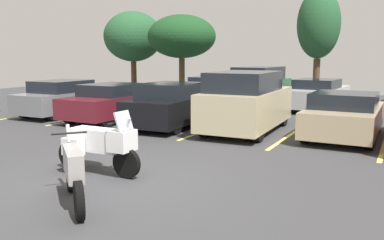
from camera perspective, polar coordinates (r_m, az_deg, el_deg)
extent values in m
cube|color=#38383A|center=(8.54, -11.59, -8.52)|extent=(44.00, 44.00, 0.10)
cylinder|color=black|center=(8.49, -9.13, -5.99)|extent=(0.63, 0.12, 0.63)
cylinder|color=black|center=(9.48, -16.55, -4.67)|extent=(0.63, 0.12, 0.63)
cube|color=white|center=(8.87, -13.15, -2.69)|extent=(1.15, 0.42, 0.48)
cylinder|color=#B2B2B7|center=(8.47, -9.85, -3.23)|extent=(0.50, 0.07, 1.10)
cylinder|color=black|center=(8.44, -10.35, -0.31)|extent=(0.04, 0.62, 0.04)
cube|color=white|center=(8.45, -9.75, -2.84)|extent=(0.44, 0.50, 0.43)
cube|color=#B2C1CC|center=(8.34, -9.55, -0.12)|extent=(0.16, 0.44, 0.39)
cube|color=white|center=(9.38, -13.31, -2.80)|extent=(0.44, 0.24, 0.36)
cube|color=white|center=(8.88, -16.27, -3.58)|extent=(0.44, 0.24, 0.36)
cylinder|color=black|center=(7.95, -16.63, -7.35)|extent=(0.54, 0.49, 0.61)
cylinder|color=black|center=(6.57, -15.51, -10.80)|extent=(0.54, 0.49, 0.61)
cube|color=gray|center=(7.14, -16.27, -5.77)|extent=(0.99, 0.90, 0.46)
cylinder|color=#B2B2B7|center=(7.73, -16.69, -4.74)|extent=(0.42, 0.38, 1.09)
cylinder|color=black|center=(7.57, -16.78, -1.77)|extent=(0.43, 0.49, 0.04)
cube|color=#EAE066|center=(19.20, -19.56, 1.05)|extent=(0.12, 5.19, 0.01)
cube|color=#EAE066|center=(17.31, -13.43, 0.50)|extent=(0.12, 5.19, 0.01)
cube|color=#EAE066|center=(15.66, -5.92, -0.17)|extent=(0.12, 5.19, 0.01)
cube|color=#EAE066|center=(14.35, 3.15, -0.99)|extent=(0.12, 5.19, 0.01)
cube|color=#EAE066|center=(13.46, 13.73, -1.90)|extent=(0.12, 5.19, 0.01)
cube|color=slate|center=(18.08, -17.18, 2.61)|extent=(1.88, 4.40, 0.78)
cube|color=black|center=(17.87, -17.75, 4.53)|extent=(1.70, 2.25, 0.48)
cylinder|color=black|center=(19.72, -15.77, 2.37)|extent=(0.23, 0.65, 0.65)
cylinder|color=black|center=(18.70, -12.27, 2.16)|extent=(0.23, 0.65, 0.65)
cylinder|color=black|center=(17.66, -22.30, 1.30)|extent=(0.23, 0.65, 0.65)
cylinder|color=black|center=(16.53, -18.77, 1.00)|extent=(0.23, 0.65, 0.65)
cube|color=maroon|center=(16.19, -10.74, 2.15)|extent=(1.98, 4.47, 0.74)
cube|color=black|center=(16.03, -11.10, 4.19)|extent=(1.81, 2.14, 0.44)
cylinder|color=black|center=(17.91, -9.76, 2.05)|extent=(0.23, 0.72, 0.72)
cylinder|color=black|center=(16.93, -5.27, 1.74)|extent=(0.23, 0.72, 0.72)
cylinder|color=black|center=(15.66, -16.60, 0.81)|extent=(0.23, 0.72, 0.72)
cylinder|color=black|center=(14.53, -11.88, 0.38)|extent=(0.23, 0.72, 0.72)
cube|color=black|center=(14.62, -2.47, 1.65)|extent=(2.12, 4.61, 0.84)
cube|color=black|center=(14.26, -3.08, 4.17)|extent=(1.83, 2.23, 0.50)
cylinder|color=black|center=(16.37, -2.53, 1.33)|extent=(0.26, 0.62, 0.61)
cylinder|color=black|center=(15.72, 2.65, 1.01)|extent=(0.26, 0.62, 0.61)
cylinder|color=black|center=(13.74, -8.31, -0.24)|extent=(0.26, 0.62, 0.61)
cylinder|color=black|center=(12.96, -2.37, -0.71)|extent=(0.26, 0.62, 0.61)
cube|color=#C1B289|center=(13.60, 7.70, 1.75)|extent=(2.12, 4.59, 1.14)
cube|color=black|center=(13.18, 7.30, 5.36)|extent=(1.90, 2.88, 0.62)
cylinder|color=black|center=(15.37, 6.44, 0.92)|extent=(0.25, 0.70, 0.69)
cylinder|color=black|center=(14.91, 12.57, 0.51)|extent=(0.25, 0.70, 0.69)
cylinder|color=black|center=(12.54, 1.81, -0.86)|extent=(0.25, 0.70, 0.69)
cylinder|color=black|center=(11.97, 9.22, -1.45)|extent=(0.25, 0.70, 0.69)
cube|color=tan|center=(13.32, 20.50, 0.16)|extent=(1.97, 4.23, 0.74)
cube|color=black|center=(12.99, 20.49, 2.60)|extent=(1.80, 1.93, 0.45)
cylinder|color=black|center=(14.89, 17.98, 0.17)|extent=(0.22, 0.63, 0.63)
cylinder|color=black|center=(14.70, 24.46, -0.32)|extent=(0.22, 0.63, 0.63)
cylinder|color=black|center=(12.11, 15.55, -1.68)|extent=(0.22, 0.63, 0.63)
cylinder|color=black|center=(11.87, 23.52, -2.32)|extent=(0.22, 0.63, 0.63)
cube|color=#2D519E|center=(21.36, 2.66, 3.96)|extent=(2.22, 4.47, 0.76)
cube|color=black|center=(21.14, 2.50, 5.52)|extent=(1.84, 2.13, 0.42)
cylinder|color=black|center=(23.02, 2.07, 3.69)|extent=(0.29, 0.72, 0.71)
cylinder|color=black|center=(22.54, 5.75, 3.54)|extent=(0.29, 0.72, 0.71)
cylinder|color=black|center=(20.30, -0.77, 2.97)|extent=(0.29, 0.72, 0.71)
cylinder|color=black|center=(19.76, 3.34, 2.79)|extent=(0.29, 0.72, 0.71)
cube|color=#235638|center=(20.12, 9.42, 4.01)|extent=(2.02, 4.38, 1.11)
cube|color=black|center=(19.93, 9.33, 6.46)|extent=(1.81, 2.98, 0.62)
cylinder|color=black|center=(21.80, 8.88, 3.26)|extent=(0.25, 0.70, 0.69)
cylinder|color=black|center=(21.27, 12.77, 3.01)|extent=(0.25, 0.70, 0.69)
cylinder|color=black|center=(19.13, 5.62, 2.53)|extent=(0.25, 0.70, 0.69)
cylinder|color=black|center=(18.53, 9.98, 2.23)|extent=(0.25, 0.70, 0.69)
cube|color=#B7B7BC|center=(19.84, 17.25, 3.19)|extent=(2.18, 4.93, 0.79)
cube|color=black|center=(19.46, 17.08, 4.88)|extent=(1.86, 2.22, 0.42)
cylinder|color=black|center=(21.66, 16.22, 2.97)|extent=(0.26, 0.70, 0.69)
cylinder|color=black|center=(21.29, 20.43, 2.66)|extent=(0.26, 0.70, 0.69)
cylinder|color=black|center=(18.52, 13.52, 2.11)|extent=(0.26, 0.70, 0.69)
cylinder|color=black|center=(18.10, 18.41, 1.74)|extent=(0.26, 0.70, 0.69)
cylinder|color=#4C3823|center=(26.28, 16.94, 5.70)|extent=(0.41, 0.41, 2.29)
ellipsoid|color=#23512D|center=(26.31, 17.27, 12.69)|extent=(2.56, 2.56, 4.12)
cylinder|color=#4C3823|center=(26.06, -1.42, 6.09)|extent=(0.37, 0.37, 2.31)
ellipsoid|color=#19421E|center=(26.05, -1.44, 11.59)|extent=(4.27, 4.27, 2.69)
cylinder|color=#4C3823|center=(29.27, -8.11, 6.07)|extent=(0.38, 0.38, 2.06)
ellipsoid|color=#23512D|center=(29.26, -8.23, 11.46)|extent=(4.05, 4.05, 3.45)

